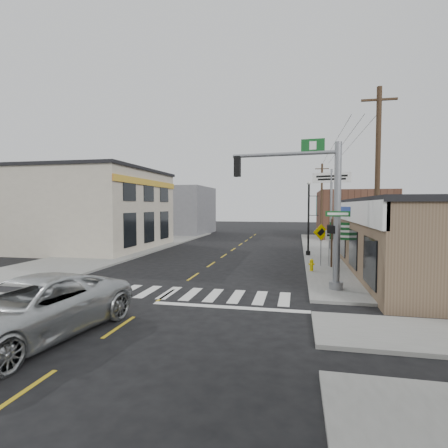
% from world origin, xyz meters
% --- Properties ---
extents(ground, '(140.00, 140.00, 0.00)m').
position_xyz_m(ground, '(0.00, 0.00, 0.00)').
color(ground, black).
rests_on(ground, ground).
extents(sidewalk_right, '(6.00, 38.00, 0.13)m').
position_xyz_m(sidewalk_right, '(9.00, 13.00, 0.07)').
color(sidewalk_right, slate).
rests_on(sidewalk_right, ground).
extents(sidewalk_left, '(6.00, 38.00, 0.13)m').
position_xyz_m(sidewalk_left, '(-9.00, 13.00, 0.07)').
color(sidewalk_left, slate).
rests_on(sidewalk_left, ground).
extents(center_line, '(0.12, 56.00, 0.01)m').
position_xyz_m(center_line, '(0.00, 8.00, 0.01)').
color(center_line, gold).
rests_on(center_line, ground).
extents(crosswalk, '(11.00, 2.20, 0.01)m').
position_xyz_m(crosswalk, '(0.00, 0.40, 0.01)').
color(crosswalk, silver).
rests_on(crosswalk, ground).
extents(left_building, '(12.00, 12.00, 6.80)m').
position_xyz_m(left_building, '(-13.00, 14.00, 3.40)').
color(left_building, '#BEB49E').
rests_on(left_building, ground).
extents(bldg_distant_right, '(8.00, 10.00, 5.60)m').
position_xyz_m(bldg_distant_right, '(12.00, 30.00, 2.80)').
color(bldg_distant_right, brown).
rests_on(bldg_distant_right, ground).
extents(bldg_distant_left, '(9.00, 10.00, 6.40)m').
position_xyz_m(bldg_distant_left, '(-11.00, 32.00, 3.20)').
color(bldg_distant_left, slate).
rests_on(bldg_distant_left, ground).
extents(suv, '(3.79, 6.71, 1.77)m').
position_xyz_m(suv, '(-1.95, -5.49, 0.89)').
color(suv, '#B5B9BB').
rests_on(suv, ground).
extents(traffic_signal_pole, '(5.27, 0.39, 6.68)m').
position_xyz_m(traffic_signal_pole, '(6.41, 2.12, 4.10)').
color(traffic_signal_pole, gray).
rests_on(traffic_signal_pole, sidewalk_right).
extents(guide_sign, '(1.67, 0.14, 2.92)m').
position_xyz_m(guide_sign, '(8.20, 7.83, 2.01)').
color(guide_sign, '#44301F').
rests_on(guide_sign, sidewalk_right).
extents(fire_hydrant, '(0.21, 0.21, 0.68)m').
position_xyz_m(fire_hydrant, '(6.30, 6.36, 0.50)').
color(fire_hydrant, '#DEC305').
rests_on(fire_hydrant, sidewalk_right).
extents(ped_crossing_sign, '(1.00, 0.07, 2.58)m').
position_xyz_m(ped_crossing_sign, '(6.92, 8.17, 1.91)').
color(ped_crossing_sign, gray).
rests_on(ped_crossing_sign, sidewalk_right).
extents(lamp_post, '(0.72, 0.57, 5.55)m').
position_xyz_m(lamp_post, '(6.36, 12.89, 3.35)').
color(lamp_post, black).
rests_on(lamp_post, sidewalk_right).
extents(dance_center_sign, '(3.22, 0.20, 6.84)m').
position_xyz_m(dance_center_sign, '(8.31, 17.33, 5.28)').
color(dance_center_sign, gray).
rests_on(dance_center_sign, sidewalk_right).
extents(bare_tree, '(2.20, 2.20, 4.41)m').
position_xyz_m(bare_tree, '(10.16, 4.55, 3.60)').
color(bare_tree, black).
rests_on(bare_tree, sidewalk_right).
extents(shrub_front, '(1.20, 1.20, 0.90)m').
position_xyz_m(shrub_front, '(10.77, 4.78, 0.58)').
color(shrub_front, '#1B3913').
rests_on(shrub_front, sidewalk_right).
extents(shrub_back, '(1.08, 1.08, 0.81)m').
position_xyz_m(shrub_back, '(9.24, 6.04, 0.53)').
color(shrub_back, black).
rests_on(shrub_back, sidewalk_right).
extents(utility_pole_near, '(1.62, 0.24, 9.32)m').
position_xyz_m(utility_pole_near, '(9.21, 3.96, 4.91)').
color(utility_pole_near, '#473021').
rests_on(utility_pole_near, sidewalk_right).
extents(utility_pole_far, '(1.40, 0.21, 8.07)m').
position_xyz_m(utility_pole_far, '(7.94, 23.88, 4.27)').
color(utility_pole_far, '#42311B').
rests_on(utility_pole_far, sidewalk_right).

